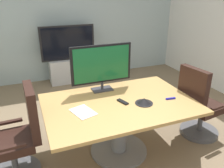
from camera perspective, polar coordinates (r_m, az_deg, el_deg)
ground_plane at (r=3.26m, az=-0.95°, el=-16.40°), size 7.12×7.12×0.00m
wall_back_glass_partition at (r=5.53m, az=-12.83°, el=15.86°), size 5.92×0.10×2.89m
conference_table at (r=2.96m, az=1.80°, el=-7.74°), size 1.85×1.24×0.74m
office_chair_left at (r=2.88m, az=-21.82°, el=-12.96°), size 0.60×0.58×1.09m
office_chair_right at (r=3.55m, az=20.56°, el=-5.64°), size 0.62×0.60×1.09m
tv_monitor at (r=3.10m, az=-2.60°, el=4.69°), size 0.84×0.18×0.64m
wall_display_unit at (r=5.41m, az=-10.56°, el=4.98°), size 1.20×0.36×1.31m
conference_phone at (r=2.86m, az=7.95°, el=-4.23°), size 0.22×0.22×0.07m
remote_control at (r=2.87m, az=2.67°, el=-4.41°), size 0.10×0.18×0.02m
whiteboard_marker at (r=3.04m, az=14.30°, el=-3.50°), size 0.13×0.04×0.02m
paper_notepad at (r=2.68m, az=-7.16°, el=-6.86°), size 0.29×0.35×0.01m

